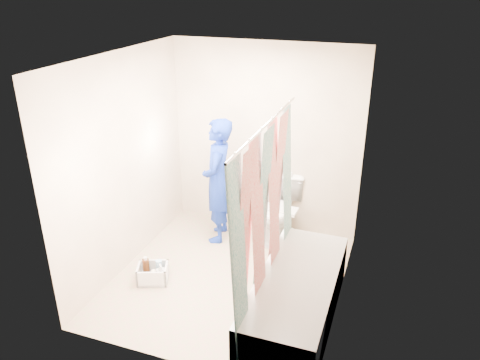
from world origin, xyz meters
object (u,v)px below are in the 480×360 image
(toilet, at_px, (280,210))
(cleaning_caddy, at_px, (154,274))
(plumber, at_px, (218,181))
(bathtub, at_px, (296,298))

(toilet, height_order, cleaning_caddy, toilet)
(toilet, xyz_separation_m, plumber, (-0.73, -0.26, 0.39))
(bathtub, relative_size, toilet, 2.24)
(bathtub, height_order, cleaning_caddy, bathtub)
(plumber, relative_size, cleaning_caddy, 3.99)
(bathtub, distance_m, plumber, 1.84)
(cleaning_caddy, bearing_deg, toilet, 31.85)
(toilet, bearing_deg, plumber, -158.44)
(toilet, distance_m, plumber, 0.87)
(cleaning_caddy, bearing_deg, plumber, 53.37)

